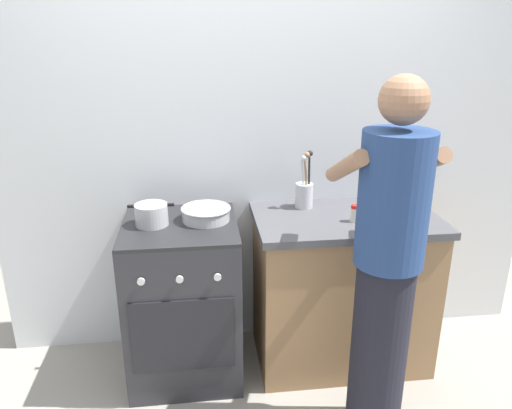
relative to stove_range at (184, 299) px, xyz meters
The scene contains 9 objects.
ground 0.59m from the stove_range, 22.87° to the right, with size 6.00×6.00×0.00m, color gray.
back_wall 1.03m from the stove_range, 32.64° to the left, with size 3.20×0.10×2.50m.
countertop 0.90m from the stove_range, ahead, with size 1.00×0.60×0.90m.
stove_range is the anchor object (origin of this frame).
pot 0.53m from the stove_range, behind, with size 0.24×0.17×0.11m.
mixing_bowl 0.51m from the stove_range, 14.61° to the left, with size 0.27×0.27×0.07m.
utensil_crock 0.90m from the stove_range, 13.65° to the left, with size 0.10×0.10×0.33m.
spice_bottle 1.04m from the stove_range, ahead, with size 0.04×0.04×0.09m.
person 1.15m from the stove_range, 31.78° to the right, with size 0.41×0.50×1.70m.
Camera 1 is at (-0.24, -2.25, 1.85)m, focal length 34.27 mm.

